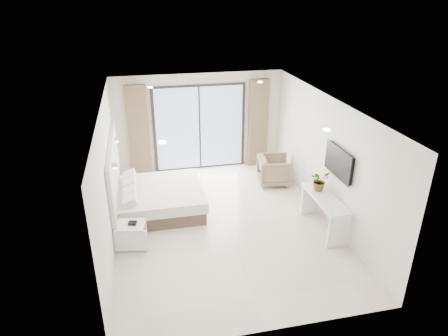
# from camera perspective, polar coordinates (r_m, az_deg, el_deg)

# --- Properties ---
(ground) EXTENTS (6.20, 6.20, 0.00)m
(ground) POSITION_cam_1_polar(r_m,az_deg,el_deg) (8.88, -0.13, -7.90)
(ground) COLOR beige
(ground) RESTS_ON ground
(room_shell) EXTENTS (4.62, 6.22, 2.72)m
(room_shell) POSITION_cam_1_polar(r_m,az_deg,el_deg) (8.87, -2.54, 3.47)
(room_shell) COLOR silver
(room_shell) RESTS_ON ground
(bed) EXTENTS (1.97, 1.87, 0.69)m
(bed) POSITION_cam_1_polar(r_m,az_deg,el_deg) (9.37, -9.29, -4.34)
(bed) COLOR brown
(bed) RESTS_ON ground
(nightstand) EXTENTS (0.64, 0.56, 0.52)m
(nightstand) POSITION_cam_1_polar(r_m,az_deg,el_deg) (8.23, -13.15, -9.38)
(nightstand) COLOR white
(nightstand) RESTS_ON ground
(phone) EXTENTS (0.19, 0.16, 0.05)m
(phone) POSITION_cam_1_polar(r_m,az_deg,el_deg) (8.07, -12.93, -7.66)
(phone) COLOR black
(phone) RESTS_ON nightstand
(console_desk) EXTENTS (0.46, 1.48, 0.77)m
(console_desk) POSITION_cam_1_polar(r_m,az_deg,el_deg) (8.67, 14.19, -5.33)
(console_desk) COLOR white
(console_desk) RESTS_ON ground
(plant) EXTENTS (0.51, 0.54, 0.35)m
(plant) POSITION_cam_1_polar(r_m,az_deg,el_deg) (8.77, 13.46, -2.02)
(plant) COLOR #33662D
(plant) RESTS_ON console_desk
(armchair) EXTENTS (0.85, 0.89, 0.82)m
(armchair) POSITION_cam_1_polar(r_m,az_deg,el_deg) (10.53, 7.19, -0.13)
(armchair) COLOR #826A55
(armchair) RESTS_ON ground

